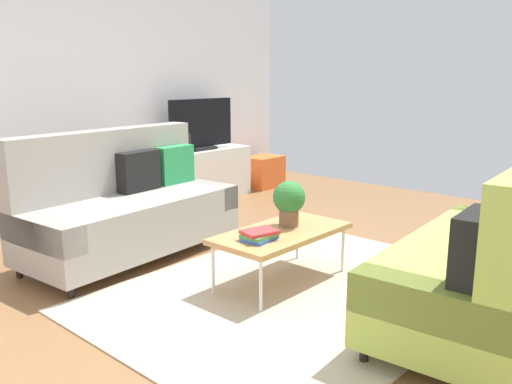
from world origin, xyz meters
TOP-DOWN VIEW (x-y plane):
  - ground_plane at (0.00, 0.00)m, footprint 7.68×7.68m
  - wall_far at (0.00, 2.80)m, footprint 6.40×0.12m
  - area_rug at (-0.06, -0.31)m, footprint 2.90×2.20m
  - couch_beige at (-0.40, 1.31)m, footprint 1.96×1.00m
  - couch_green at (0.29, -1.54)m, footprint 1.96×0.98m
  - coffee_table at (-0.01, -0.11)m, footprint 1.10×0.56m
  - tv_console at (1.52, 2.46)m, footprint 1.40×0.44m
  - tv at (1.52, 2.44)m, footprint 1.00×0.20m
  - storage_trunk at (2.62, 2.36)m, footprint 0.52×0.40m
  - potted_plant at (0.13, -0.08)m, footprint 0.25×0.25m
  - table_book_0 at (-0.30, -0.15)m, footprint 0.26×0.21m
  - table_book_1 at (-0.30, -0.15)m, footprint 0.24×0.18m
  - table_book_2 at (-0.30, -0.15)m, footprint 0.28×0.23m
  - vase_0 at (0.94, 2.51)m, footprint 0.14×0.14m
  - vase_1 at (1.14, 2.51)m, footprint 0.09×0.09m
  - bottle_0 at (1.28, 2.42)m, footprint 0.06×0.06m

SIDE VIEW (x-z plane):
  - ground_plane at x=0.00m, z-range 0.00..0.00m
  - area_rug at x=-0.06m, z-range 0.00..0.01m
  - storage_trunk at x=2.62m, z-range 0.00..0.44m
  - tv_console at x=1.52m, z-range 0.00..0.64m
  - coffee_table at x=-0.01m, z-range 0.18..0.60m
  - table_book_0 at x=-0.30m, z-range 0.42..0.44m
  - couch_green at x=0.29m, z-range -0.11..0.99m
  - couch_beige at x=-0.40m, z-range -0.10..1.00m
  - table_book_1 at x=-0.30m, z-range 0.44..0.47m
  - table_book_2 at x=-0.30m, z-range 0.47..0.49m
  - potted_plant at x=0.13m, z-range 0.45..0.80m
  - vase_0 at x=0.94m, z-range 0.64..0.76m
  - vase_1 at x=1.14m, z-range 0.64..0.79m
  - bottle_0 at x=1.28m, z-range 0.64..0.88m
  - tv at x=1.52m, z-range 0.63..1.27m
  - wall_far at x=0.00m, z-range 0.00..2.90m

